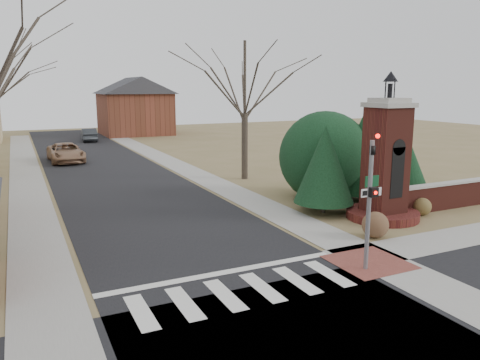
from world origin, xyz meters
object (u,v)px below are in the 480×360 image
traffic_signal_pole (370,192)px  distant_car (89,135)px  sign_post (371,198)px  pickup_truck (66,153)px  brick_gate_monument (385,171)px

traffic_signal_pole → distant_car: 41.99m
sign_post → distant_car: sign_post is taller
pickup_truck → distant_car: 14.61m
traffic_signal_pole → sign_post: bearing=47.6°
pickup_truck → distant_car: (3.75, 14.12, -0.03)m
sign_post → pickup_truck: sign_post is taller
traffic_signal_pole → pickup_truck: bearing=103.1°
sign_post → distant_car: (-3.99, 40.45, -1.24)m
pickup_truck → traffic_signal_pole: bearing=-78.9°
brick_gate_monument → pickup_truck: (-11.15, 23.33, -1.43)m
sign_post → pickup_truck: size_ratio=0.52×
sign_post → traffic_signal_pole: bearing=-132.4°
pickup_truck → distant_car: bearing=73.2°
distant_car → pickup_truck: bearing=78.9°
sign_post → brick_gate_monument: 4.55m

